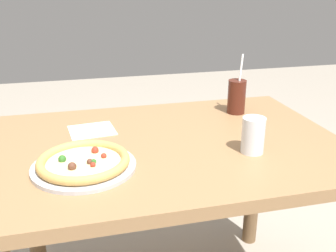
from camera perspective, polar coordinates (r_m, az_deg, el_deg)
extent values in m
cube|color=#936D47|center=(1.33, -0.02, -3.12)|extent=(1.19, 0.83, 0.04)
cylinder|color=brown|center=(1.78, -19.48, -11.34)|extent=(0.07, 0.07, 0.71)
cylinder|color=brown|center=(1.94, 12.60, -7.70)|extent=(0.07, 0.07, 0.71)
cylinder|color=#B7B7BC|center=(1.16, -12.30, -5.88)|extent=(0.31, 0.31, 0.01)
cylinder|color=beige|center=(1.16, -12.34, -5.39)|extent=(0.22, 0.22, 0.01)
torus|color=tan|center=(1.16, -12.37, -5.03)|extent=(0.27, 0.27, 0.03)
sphere|color=#2D6623|center=(1.14, -10.95, -5.20)|extent=(0.02, 0.02, 0.02)
sphere|color=brown|center=(1.12, -13.98, -5.82)|extent=(0.02, 0.02, 0.02)
sphere|color=brown|center=(1.14, -11.49, -5.19)|extent=(0.02, 0.02, 0.02)
sphere|color=maroon|center=(1.12, -11.03, -5.65)|extent=(0.02, 0.02, 0.02)
sphere|color=#2D6623|center=(1.17, -15.36, -4.71)|extent=(0.02, 0.02, 0.02)
sphere|color=maroon|center=(1.21, -10.73, -3.54)|extent=(0.02, 0.02, 0.02)
sphere|color=maroon|center=(1.17, -9.47, -4.37)|extent=(0.02, 0.02, 0.02)
cylinder|color=#4C1E14|center=(1.61, 10.10, 4.28)|extent=(0.07, 0.07, 0.14)
cylinder|color=white|center=(1.58, 10.72, 8.19)|extent=(0.03, 0.03, 0.12)
cylinder|color=silver|center=(1.25, 12.46, -1.34)|extent=(0.07, 0.07, 0.12)
cube|color=white|center=(1.23, 12.06, -0.33)|extent=(0.03, 0.03, 0.03)
cube|color=white|center=(1.24, 12.69, 0.06)|extent=(0.03, 0.03, 0.02)
cube|color=white|center=(1.44, -11.17, -0.63)|extent=(0.17, 0.16, 0.00)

